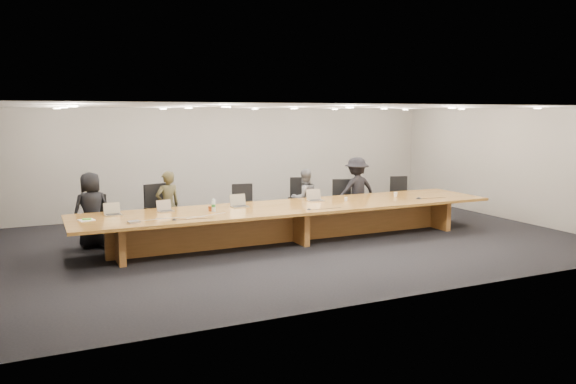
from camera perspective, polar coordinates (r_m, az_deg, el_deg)
name	(u,v)px	position (r m, az deg, el deg)	size (l,w,h in m)	color
ground	(294,241)	(11.90, 0.61, -4.96)	(12.00, 12.00, 0.00)	black
back_wall	(231,160)	(15.36, -5.80, 3.23)	(12.00, 0.02, 2.80)	beige
conference_table	(294,216)	(11.80, 0.61, -2.49)	(9.00, 1.80, 0.75)	brown
chair_far_left	(97,221)	(11.94, -18.87, -2.78)	(0.54, 0.54, 1.05)	black
chair_left	(161,212)	(12.22, -12.80, -1.95)	(0.61, 0.61, 1.20)	black
chair_mid_left	(244,208)	(12.59, -4.47, -1.68)	(0.57, 0.57, 1.11)	black
chair_mid_right	(302,202)	(13.34, 1.39, -0.99)	(0.59, 0.59, 1.17)	black
chair_right	(343,201)	(13.69, 5.63, -0.96)	(0.55, 0.55, 1.09)	black
chair_far_right	(401,197)	(14.60, 11.44, -0.53)	(0.55, 0.55, 1.08)	black
person_a	(91,210)	(11.89, -19.35, -1.70)	(0.74, 0.48, 1.52)	black
person_b	(168,206)	(12.12, -12.11, -1.36)	(0.54, 0.35, 1.47)	#33301C
person_c	(304,198)	(13.19, 1.68, -0.64)	(0.67, 0.52, 1.37)	#5E5E61
person_d	(357,190)	(13.83, 6.98, 0.20)	(1.04, 0.60, 1.61)	black
laptop_a	(113,209)	(11.13, -17.35, -1.66)	(0.31, 0.22, 0.24)	tan
laptop_b	(166,206)	(11.28, -12.31, -1.38)	(0.29, 0.21, 0.23)	tan
laptop_c	(240,201)	(11.59, -4.92, -0.88)	(0.34, 0.25, 0.27)	tan
laptop_d	(316,195)	(12.36, 2.83, -0.32)	(0.34, 0.24, 0.27)	tan
water_bottle	(214,206)	(11.12, -7.57, -1.38)	(0.08, 0.08, 0.24)	silver
amber_mug	(210,208)	(11.23, -7.91, -1.66)	(0.08, 0.08, 0.10)	brown
paper_cup_near	(346,199)	(12.44, 5.91, -0.73)	(0.07, 0.07, 0.08)	silver
paper_cup_far	(396,194)	(13.27, 10.87, -0.24)	(0.08, 0.08, 0.10)	silver
notepad	(86,220)	(10.77, -19.79, -2.70)	(0.26, 0.21, 0.02)	white
lime_gadget	(87,219)	(10.75, -19.76, -2.61)	(0.15, 0.09, 0.02)	#5EBE32
av_box	(134,222)	(10.31, -15.39, -2.94)	(0.20, 0.15, 0.03)	#A5A5AA
mic_left	(174,219)	(10.38, -11.47, -2.74)	(0.10, 0.10, 0.03)	black
mic_center	(309,209)	(11.26, 2.16, -1.75)	(0.10, 0.10, 0.03)	black
mic_right	(419,198)	(13.02, 13.14, -0.61)	(0.14, 0.14, 0.03)	black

